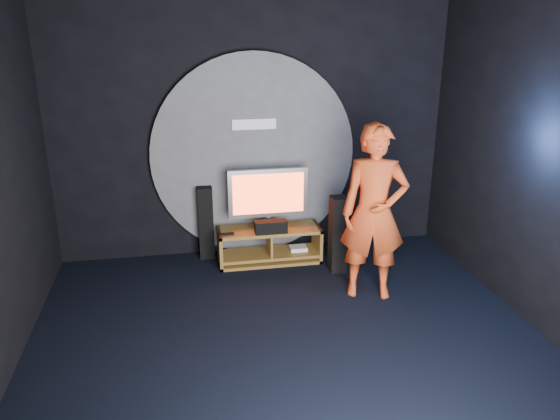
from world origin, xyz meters
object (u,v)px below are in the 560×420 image
(media_console, at_px, (270,247))
(player, at_px, (374,213))
(tv, at_px, (268,196))
(tower_speaker_right, at_px, (338,234))
(subwoofer, at_px, (345,243))
(tower_speaker_left, at_px, (206,222))

(media_console, distance_m, player, 1.64)
(media_console, relative_size, tv, 1.30)
(tower_speaker_right, bearing_deg, tv, 148.14)
(subwoofer, bearing_deg, tower_speaker_left, 172.41)
(tower_speaker_right, bearing_deg, tower_speaker_left, 155.30)
(tv, bearing_deg, player, -49.22)
(player, bearing_deg, subwoofer, 103.42)
(media_console, relative_size, subwoofer, 4.43)
(media_console, relative_size, tower_speaker_left, 1.36)
(tower_speaker_left, bearing_deg, subwoofer, -7.59)
(tv, height_order, player, player)
(subwoofer, height_order, player, player)
(tower_speaker_left, relative_size, tower_speaker_right, 1.00)
(media_console, height_order, player, player)
(media_console, xyz_separation_m, tower_speaker_right, (0.77, -0.42, 0.28))
(tower_speaker_left, height_order, subwoofer, tower_speaker_left)
(tv, relative_size, player, 0.51)
(media_console, relative_size, tower_speaker_right, 1.36)
(player, bearing_deg, tower_speaker_right, 122.87)
(tv, xyz_separation_m, subwoofer, (1.03, -0.01, -0.72))
(tower_speaker_left, xyz_separation_m, subwoofer, (1.81, -0.24, -0.33))
(tower_speaker_right, bearing_deg, media_console, 151.61)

